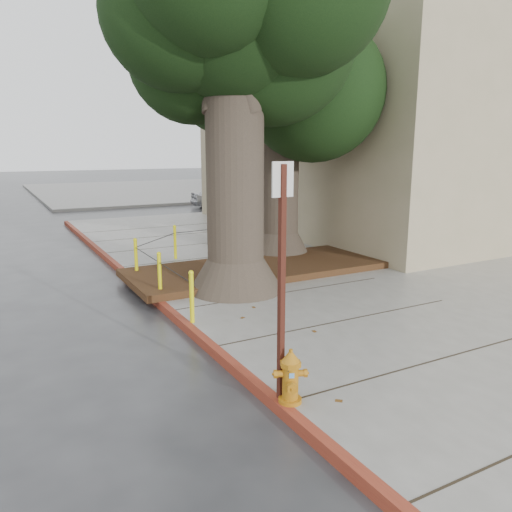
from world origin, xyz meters
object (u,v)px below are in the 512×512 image
Objects in this scene: car_silver at (222,196)px; fire_hydrant at (290,377)px; signpost at (282,270)px; car_red at (253,194)px.

fire_hydrant is at bearing 164.42° from car_silver.
car_silver is (8.41, 20.26, 0.09)m from fire_hydrant.
car_red is (10.51, 20.35, -1.17)m from signpost.
fire_hydrant is 0.24× the size of signpost.
signpost is at bearing 153.08° from car_red.
fire_hydrant is at bearing 153.36° from car_red.
signpost is at bearing 164.15° from car_silver.
fire_hydrant is 23.01m from car_red.
fire_hydrant is 1.30m from signpost.
fire_hydrant is at bearing -76.08° from signpost.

